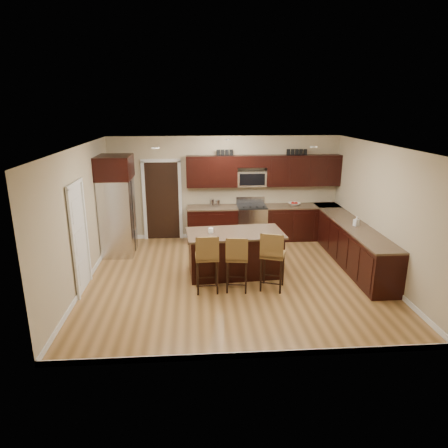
{
  "coord_description": "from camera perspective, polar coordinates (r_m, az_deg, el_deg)",
  "views": [
    {
      "loc": [
        -0.77,
        -7.58,
        3.43
      ],
      "look_at": [
        -0.19,
        0.4,
        1.06
      ],
      "focal_mm": 32.0,
      "sensor_mm": 36.0,
      "label": 1
    }
  ],
  "objects": [
    {
      "name": "wall_back",
      "position": [
        10.57,
        0.13,
        5.16
      ],
      "size": [
        6.0,
        0.0,
        6.0
      ],
      "primitive_type": "plane",
      "rotation": [
        1.57,
        0.0,
        0.0
      ],
      "color": "tan",
      "rests_on": "floor"
    },
    {
      "name": "canister_short",
      "position": [
        10.33,
        -0.91,
        2.97
      ],
      "size": [
        0.11,
        0.11,
        0.18
      ],
      "primitive_type": "cylinder",
      "color": "silver",
      "rests_on": "base_cabinets"
    },
    {
      "name": "ceiling",
      "position": [
        7.65,
        1.69,
        11.04
      ],
      "size": [
        6.0,
        6.0,
        0.0
      ],
      "primitive_type": "plane",
      "rotation": [
        3.14,
        0.0,
        0.0
      ],
      "color": "silver",
      "rests_on": "wall_back"
    },
    {
      "name": "microwave",
      "position": [
        10.45,
        3.93,
        6.5
      ],
      "size": [
        0.76,
        0.31,
        0.4
      ],
      "primitive_type": "cube",
      "color": "silver",
      "rests_on": "upper_cabinets"
    },
    {
      "name": "island_jar",
      "position": [
        8.21,
        -1.9,
        -0.92
      ],
      "size": [
        0.1,
        0.1,
        0.1
      ],
      "primitive_type": "cylinder",
      "color": "white",
      "rests_on": "island"
    },
    {
      "name": "soap_bottle",
      "position": [
        9.13,
        18.38,
        0.4
      ],
      "size": [
        0.13,
        0.13,
        0.22
      ],
      "primitive_type": "imported",
      "rotation": [
        0.0,
        0.0,
        0.39
      ],
      "color": "#B2B2B2",
      "rests_on": "base_cabinets"
    },
    {
      "name": "base_cabinets",
      "position": [
        9.87,
        11.77,
        -1.35
      ],
      "size": [
        4.02,
        3.96,
        0.92
      ],
      "color": "black",
      "rests_on": "floor"
    },
    {
      "name": "stool_mid",
      "position": [
        7.54,
        1.85,
        -4.8
      ],
      "size": [
        0.47,
        0.47,
        1.11
      ],
      "rotation": [
        0.0,
        0.0,
        -0.13
      ],
      "color": "olive",
      "rests_on": "floor"
    },
    {
      "name": "doorway",
      "position": [
        10.63,
        -8.79,
        3.27
      ],
      "size": [
        0.85,
        0.03,
        2.06
      ],
      "primitive_type": "cube",
      "color": "black",
      "rests_on": "floor"
    },
    {
      "name": "pantry_door",
      "position": [
        7.98,
        -20.01,
        -2.09
      ],
      "size": [
        0.03,
        0.8,
        2.04
      ],
      "primitive_type": "cube",
      "color": "white",
      "rests_on": "floor"
    },
    {
      "name": "range",
      "position": [
        10.56,
        3.93,
        0.21
      ],
      "size": [
        0.76,
        0.64,
        1.11
      ],
      "color": "silver",
      "rests_on": "floor"
    },
    {
      "name": "refrigerator",
      "position": [
        9.7,
        -15.03,
        2.69
      ],
      "size": [
        0.79,
        0.97,
        2.35
      ],
      "color": "silver",
      "rests_on": "floor"
    },
    {
      "name": "floor",
      "position": [
        8.36,
        1.53,
        -7.72
      ],
      "size": [
        6.0,
        6.0,
        0.0
      ],
      "primitive_type": "plane",
      "color": "#9F733F",
      "rests_on": "ground"
    },
    {
      "name": "upper_cabinets",
      "position": [
        10.45,
        5.96,
        7.68
      ],
      "size": [
        4.0,
        0.33,
        0.8
      ],
      "color": "black",
      "rests_on": "wall_back"
    },
    {
      "name": "stool_right",
      "position": [
        7.62,
        6.92,
        -4.35
      ],
      "size": [
        0.56,
        0.56,
        1.17
      ],
      "rotation": [
        0.0,
        0.0,
        -0.34
      ],
      "color": "olive",
      "rests_on": "floor"
    },
    {
      "name": "island",
      "position": [
        8.42,
        1.55,
        -4.35
      ],
      "size": [
        2.05,
        1.18,
        0.92
      ],
      "rotation": [
        0.0,
        0.0,
        0.07
      ],
      "color": "black",
      "rests_on": "floor"
    },
    {
      "name": "letter_decor",
      "position": [
        10.36,
        5.25,
        10.16
      ],
      "size": [
        2.2,
        0.03,
        0.15
      ],
      "primitive_type": null,
      "color": "black",
      "rests_on": "upper_cabinets"
    },
    {
      "name": "wall_left",
      "position": [
        8.17,
        -19.82,
        0.77
      ],
      "size": [
        0.0,
        5.5,
        5.5
      ],
      "primitive_type": "plane",
      "rotation": [
        1.57,
        0.0,
        1.57
      ],
      "color": "tan",
      "rests_on": "floor"
    },
    {
      "name": "floor_mat",
      "position": [
        9.87,
        3.33,
        -3.82
      ],
      "size": [
        1.18,
        0.97,
        0.01
      ],
      "primitive_type": "cube",
      "rotation": [
        0.0,
        0.0,
        0.34
      ],
      "color": "brown",
      "rests_on": "floor"
    },
    {
      "name": "canister_tall",
      "position": [
        10.32,
        -1.74,
        3.02
      ],
      "size": [
        0.12,
        0.12,
        0.2
      ],
      "primitive_type": "cylinder",
      "color": "silver",
      "rests_on": "base_cabinets"
    },
    {
      "name": "wall_right",
      "position": [
        8.72,
        21.64,
        1.53
      ],
      "size": [
        0.0,
        5.5,
        5.5
      ],
      "primitive_type": "plane",
      "rotation": [
        1.57,
        0.0,
        -1.57
      ],
      "color": "tan",
      "rests_on": "floor"
    },
    {
      "name": "fruit_bowl",
      "position": [
        10.65,
        10.01,
        2.83
      ],
      "size": [
        0.37,
        0.37,
        0.07
      ],
      "primitive_type": "imported",
      "rotation": [
        0.0,
        0.0,
        0.27
      ],
      "color": "silver",
      "rests_on": "base_cabinets"
    },
    {
      "name": "stool_left",
      "position": [
        7.49,
        -2.44,
        -4.73
      ],
      "size": [
        0.44,
        0.44,
        1.15
      ],
      "rotation": [
        0.0,
        0.0,
        0.03
      ],
      "color": "olive",
      "rests_on": "floor"
    }
  ]
}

